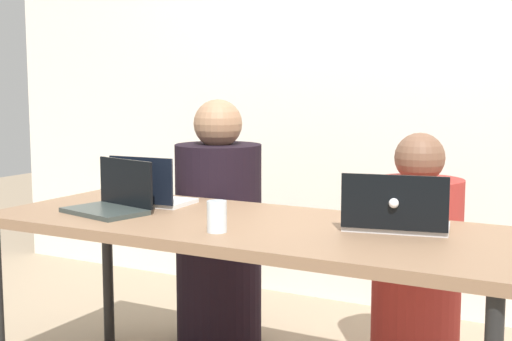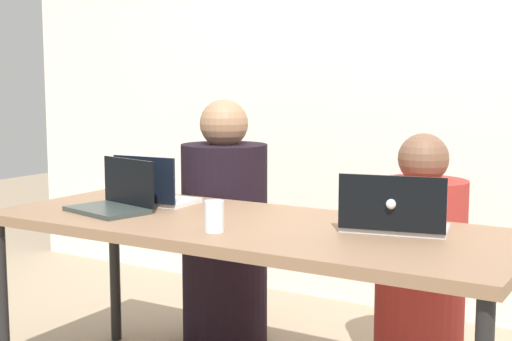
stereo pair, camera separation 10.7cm
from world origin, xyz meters
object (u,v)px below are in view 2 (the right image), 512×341
Objects in this scene: person_on_left at (225,236)px; person_on_right at (420,275)px; laptop_back_right at (394,219)px; laptop_front_left at (115,200)px; laptop_back_left at (154,193)px; water_glass_center at (214,218)px.

person_on_right is at bearing 171.55° from person_on_left.
laptop_back_right and laptop_front_left have the same top height.
laptop_back_left reaches higher than laptop_back_right.
person_on_left is 0.95m from water_glass_center.
water_glass_center is (0.47, -0.78, 0.26)m from person_on_left.
laptop_front_left is 0.56m from water_glass_center.
laptop_back_left is 0.80× the size of laptop_back_right.
laptop_back_left is at bearing 31.61° from person_on_right.
person_on_right is 3.35× the size of laptop_back_left.
laptop_front_left is 3.32× the size of water_glass_center.
laptop_front_left is at bearing 74.73° from person_on_left.
laptop_front_left is at bearing 39.74° from person_on_right.
laptop_back_left is (-0.05, -0.46, 0.26)m from person_on_left.
laptop_back_left is at bearing -12.66° from laptop_back_right.
water_glass_center is at bearing 112.70° from person_on_left.
person_on_left is 3.74× the size of laptop_back_left.
water_glass_center is (0.55, -0.12, 0.00)m from laptop_front_left.
person_on_left is 1.12× the size of person_on_right.
laptop_front_left reaches higher than water_glass_center.
laptop_back_right is at bearing 146.06° from person_on_left.
person_on_right is at bearing 46.27° from laptop_front_left.
person_on_right is 0.57m from laptop_back_right.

